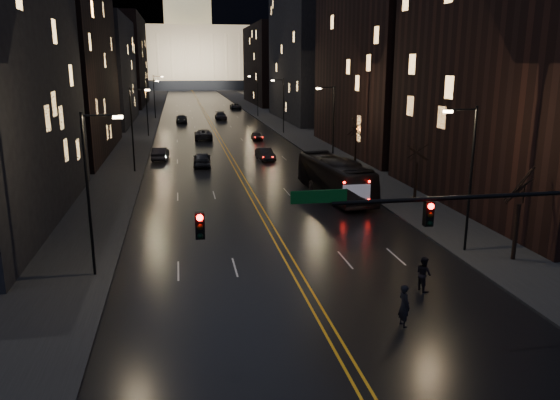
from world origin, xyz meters
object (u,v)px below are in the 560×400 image
oncoming_car_b (160,153)px  pedestrian_b (424,274)px  traffic_signal (483,223)px  oncoming_car_a (202,159)px  bus (335,178)px  receding_car_a (265,154)px  pedestrian_a (404,306)px

oncoming_car_b → pedestrian_b: size_ratio=2.62×
traffic_signal → oncoming_car_a: size_ratio=3.52×
bus → pedestrian_b: bus is taller
oncoming_car_a → pedestrian_b: (9.63, -37.56, 0.08)m
receding_car_a → traffic_signal: bearing=-93.8°
traffic_signal → bus: 25.80m
traffic_signal → pedestrian_a: 5.06m
receding_car_a → pedestrian_a: bearing=-97.0°
traffic_signal → receding_car_a: bearing=92.4°
oncoming_car_b → receding_car_a: (12.49, -2.54, -0.06)m
traffic_signal → bus: (1.17, 25.55, -3.39)m
oncoming_car_b → pedestrian_b: pedestrian_b is taller
traffic_signal → bus: traffic_signal is taller
pedestrian_a → receding_car_a: bearing=-8.8°
bus → oncoming_car_b: size_ratio=2.56×
bus → receding_car_a: (-3.09, 19.54, -0.98)m
receding_car_a → bus: bearing=-87.2°
pedestrian_a → pedestrian_b: 4.38m
pedestrian_b → bus: bearing=-14.7°
receding_car_a → pedestrian_a: size_ratio=2.26×
bus → oncoming_car_a: size_ratio=2.50×
traffic_signal → oncoming_car_b: 49.95m
pedestrian_b → receding_car_a: bearing=-8.8°
traffic_signal → pedestrian_b: size_ratio=9.45×
bus → pedestrian_b: (-1.15, -20.55, -0.79)m
traffic_signal → oncoming_car_b: traffic_signal is taller
pedestrian_a → pedestrian_b: (2.57, 3.55, -0.07)m
receding_car_a → oncoming_car_b: bearing=162.3°
bus → pedestrian_b: bearing=-98.5°
oncoming_car_b → pedestrian_b: (14.43, -42.63, 0.13)m
oncoming_car_b → bus: bearing=130.1°
oncoming_car_b → pedestrian_b: bearing=113.6°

